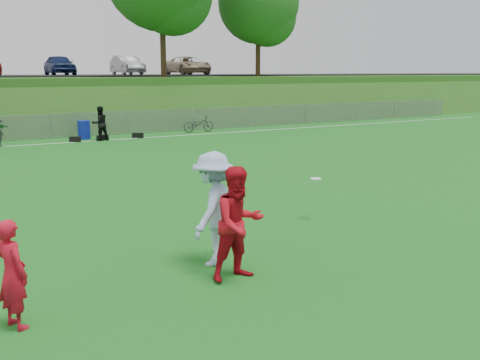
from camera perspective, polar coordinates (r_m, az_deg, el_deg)
ground at (r=10.35m, az=0.89°, el=-7.66°), size 120.00×120.00×0.00m
sideline_far at (r=27.10m, az=-18.73°, el=3.75°), size 60.00×0.10×0.01m
fence at (r=28.99m, az=-19.57°, el=5.45°), size 58.00×0.06×1.30m
berm at (r=39.78m, az=-22.49°, el=7.96°), size 120.00×18.00×3.00m
parking_lot at (r=41.72m, az=-23.01°, el=10.19°), size 120.00×12.00×0.10m
tree_green_far at (r=40.57m, az=2.23°, el=18.02°), size 5.88×5.88×8.19m
gear_bags at (r=27.36m, az=-16.92°, el=4.20°), size 7.80×0.54×0.26m
player_red_left at (r=7.83m, az=-23.11°, el=-9.21°), size 0.55×0.65×1.51m
player_red_center at (r=8.79m, az=-0.12°, el=-4.66°), size 0.97×0.78×1.90m
player_blue at (r=9.46m, az=-2.86°, el=-3.09°), size 1.48×1.44×2.03m
frisbee at (r=12.42m, az=8.07°, el=0.13°), size 0.25×0.25×0.02m
recycling_bin at (r=28.32m, az=-16.31°, el=5.15°), size 0.78×0.78×0.94m
bicycle at (r=30.40m, az=-4.44°, el=6.00°), size 1.81×0.68×0.94m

